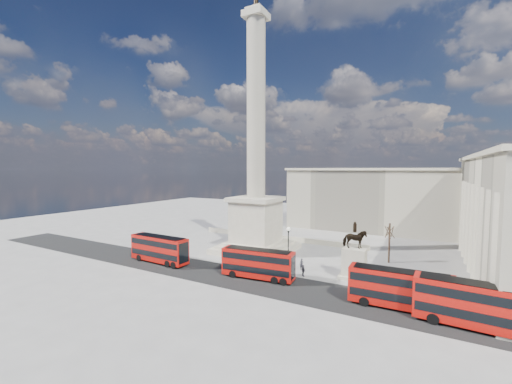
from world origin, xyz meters
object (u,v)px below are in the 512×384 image
Objects in this scene: red_bus_d at (480,306)px; red_bus_c at (400,289)px; pedestrian_crossing at (303,271)px; nelsons_column at (256,186)px; pedestrian_standing at (400,285)px; victorian_lamp at (288,244)px; pedestrian_walking at (302,264)px; red_bus_b at (258,263)px; equestrian_statue at (354,259)px; red_bus_a at (160,249)px.

red_bus_c is at bearing 173.35° from red_bus_d.
red_bus_c reaches higher than pedestrian_crossing.
nelsons_column is 29.80× the size of pedestrian_standing.
victorian_lamp is 3.58× the size of pedestrian_walking.
red_bus_b is 1.29× the size of equestrian_statue.
red_bus_d reaches higher than red_bus_a.
equestrian_statue is (12.49, 6.89, 0.68)m from red_bus_b.
victorian_lamp is 3.82× the size of pedestrian_crossing.
pedestrian_standing is at bearing -18.41° from nelsons_column.
nelsons_column is at bearing 150.35° from red_bus_c.
red_bus_b is at bearing -151.11° from equestrian_statue.
equestrian_statue is (20.52, -7.02, -9.91)m from nelsons_column.
equestrian_statue is (10.59, 0.00, -0.99)m from victorian_lamp.
red_bus_d is 6.75× the size of pedestrian_crossing.
red_bus_a is at bearing -125.66° from nelsons_column.
pedestrian_walking is (-15.07, 7.83, -1.45)m from red_bus_c.
nelsons_column is 19.23m from red_bus_b.
red_bus_c is (19.30, -0.93, 0.07)m from red_bus_b.
nelsons_column is 18.51m from pedestrian_walking.
pedestrian_crossing is at bearing 31.30° from red_bus_b.
red_bus_c is 6.77× the size of pedestrian_standing.
pedestrian_walking is (2.34, 0.02, -3.05)m from victorian_lamp.
nelsons_column is 21.36m from red_bus_a.
nelsons_column is 7.34× the size of victorian_lamp.
equestrian_statue is at bearing -12.13° from pedestrian_standing.
nelsons_column is 32.83m from red_bus_c.
red_bus_d is 10.75m from pedestrian_standing.
pedestrian_walking reaches higher than pedestrian_standing.
pedestrian_walking is at bearing 0.43° from victorian_lamp.
red_bus_b is 5.87× the size of pedestrian_walking.
red_bus_a is 6.54× the size of pedestrian_crossing.
red_bus_a is 1.04× the size of red_bus_b.
red_bus_c is at bearing -48.90° from equestrian_statue.
red_bus_a is 6.95× the size of pedestrian_standing.
pedestrian_standing is at bearing 5.21° from pedestrian_walking.
victorian_lamp is at bearing 163.43° from red_bus_d.
red_bus_b reaches higher than pedestrian_crossing.
equestrian_statue is 4.54× the size of pedestrian_walking.
red_bus_a reaches higher than pedestrian_crossing.
red_bus_a reaches higher than red_bus_c.
red_bus_a is 22.37m from victorian_lamp.
pedestrian_standing is at bearing -135.96° from pedestrian_crossing.
pedestrian_crossing is at bearing 158.54° from red_bus_c.
red_bus_a is 32.41m from equestrian_statue.
pedestrian_crossing is (3.64, -2.73, -3.11)m from victorian_lamp.
red_bus_b is at bearing 77.62° from pedestrian_crossing.
red_bus_b is at bearing -105.42° from victorian_lamp.
red_bus_c is (27.33, -14.83, -10.52)m from nelsons_column.
red_bus_a is 38.19m from red_bus_c.
victorian_lamp reaches higher than pedestrian_crossing.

